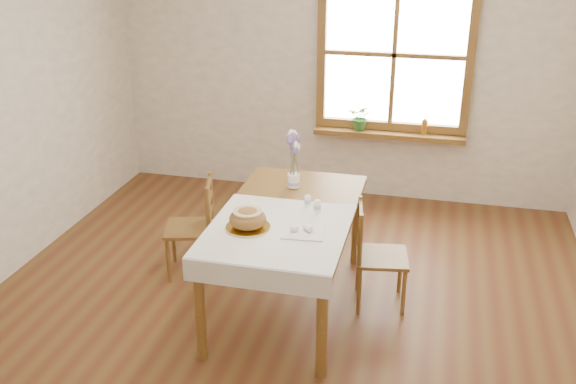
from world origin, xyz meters
name	(u,v)px	position (x,y,z in m)	size (l,w,h in m)	color
ground	(278,327)	(0.00, 0.00, 0.00)	(5.00, 5.00, 0.00)	brown
room_walls	(276,87)	(0.00, 0.00, 1.71)	(4.60, 5.10, 2.65)	white
window	(394,55)	(0.50, 2.47, 1.45)	(1.46, 0.08, 1.46)	brown
window_sill	(389,134)	(0.50, 2.40, 0.69)	(1.46, 0.20, 0.05)	brown
dining_table	(288,223)	(0.00, 0.30, 0.66)	(0.90, 1.60, 0.75)	brown
table_linen	(277,230)	(0.00, 0.00, 0.76)	(0.91, 0.99, 0.01)	silver
chair_left	(189,227)	(-0.87, 0.58, 0.40)	(0.37, 0.39, 0.79)	brown
chair_right	(382,255)	(0.65, 0.48, 0.39)	(0.37, 0.38, 0.79)	brown
bread_plate	(248,227)	(-0.19, -0.03, 0.77)	(0.28, 0.28, 0.02)	white
bread_loaf	(248,217)	(-0.19, -0.03, 0.84)	(0.24, 0.24, 0.13)	olive
egg_napkin	(303,232)	(0.18, -0.01, 0.77)	(0.27, 0.23, 0.01)	silver
eggs	(303,228)	(0.18, -0.01, 0.80)	(0.21, 0.19, 0.05)	white
salt_shaker	(308,200)	(0.12, 0.40, 0.80)	(0.05, 0.05, 0.09)	white
pepper_shaker	(317,206)	(0.20, 0.32, 0.81)	(0.05, 0.05, 0.10)	white
flower_vase	(294,181)	(-0.06, 0.73, 0.80)	(0.09, 0.09, 0.10)	white
lavender_bouquet	(294,156)	(-0.06, 0.73, 1.01)	(0.17, 0.17, 0.31)	#68508F
potted_plant	(361,120)	(0.22, 2.40, 0.81)	(0.23, 0.26, 0.20)	#306A2A
amber_bottle	(424,127)	(0.83, 2.40, 0.79)	(0.06, 0.06, 0.16)	#99631C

